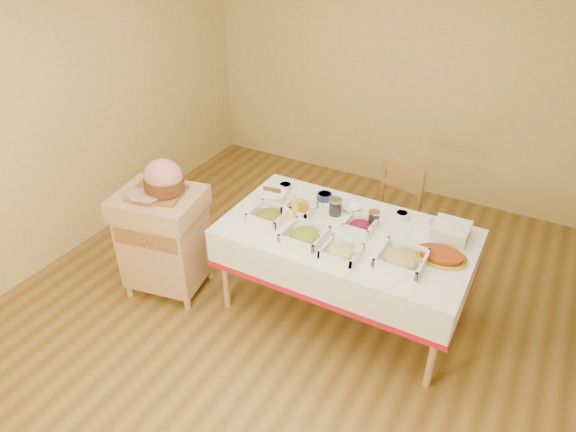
# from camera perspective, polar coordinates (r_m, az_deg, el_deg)

# --- Properties ---
(room_shell) EXTENTS (5.00, 5.00, 5.00)m
(room_shell) POSITION_cam_1_polar(r_m,az_deg,el_deg) (3.37, 0.41, 4.83)
(room_shell) COLOR olive
(room_shell) RESTS_ON ground
(dining_table) EXTENTS (1.82, 1.02, 0.76)m
(dining_table) POSITION_cam_1_polar(r_m,az_deg,el_deg) (3.87, 6.42, -3.61)
(dining_table) COLOR tan
(dining_table) RESTS_ON ground
(butcher_cart) EXTENTS (0.73, 0.64, 0.91)m
(butcher_cart) POSITION_cam_1_polar(r_m,az_deg,el_deg) (4.23, -13.62, -2.24)
(butcher_cart) COLOR tan
(butcher_cart) RESTS_ON ground
(dining_chair) EXTENTS (0.50, 0.49, 0.94)m
(dining_chair) POSITION_cam_1_polar(r_m,az_deg,el_deg) (4.49, 11.25, -0.22)
(dining_chair) COLOR olive
(dining_chair) RESTS_ON ground
(ham_on_board) EXTENTS (0.43, 0.41, 0.28)m
(ham_on_board) POSITION_cam_1_polar(r_m,az_deg,el_deg) (3.97, -13.78, 3.91)
(ham_on_board) COLOR olive
(ham_on_board) RESTS_ON butcher_cart
(serving_dish_a) EXTENTS (0.26, 0.26, 0.11)m
(serving_dish_a) POSITION_cam_1_polar(r_m,az_deg,el_deg) (3.86, -2.19, 0.09)
(serving_dish_a) COLOR white
(serving_dish_a) RESTS_ON dining_table
(serving_dish_b) EXTENTS (0.28, 0.28, 0.12)m
(serving_dish_b) POSITION_cam_1_polar(r_m,az_deg,el_deg) (3.64, 1.84, -2.16)
(serving_dish_b) COLOR white
(serving_dish_b) RESTS_ON dining_table
(serving_dish_c) EXTENTS (0.24, 0.24, 0.10)m
(serving_dish_c) POSITION_cam_1_polar(r_m,az_deg,el_deg) (3.50, 5.94, -3.99)
(serving_dish_c) COLOR white
(serving_dish_c) RESTS_ON dining_table
(serving_dish_d) EXTENTS (0.31, 0.31, 0.12)m
(serving_dish_d) POSITION_cam_1_polar(r_m,az_deg,el_deg) (3.49, 12.49, -4.68)
(serving_dish_d) COLOR white
(serving_dish_d) RESTS_ON dining_table
(serving_dish_e) EXTENTS (0.23, 0.22, 0.10)m
(serving_dish_e) POSITION_cam_1_polar(r_m,az_deg,el_deg) (3.94, 1.29, 0.78)
(serving_dish_e) COLOR white
(serving_dish_e) RESTS_ON dining_table
(serving_dish_f) EXTENTS (0.22, 0.21, 0.10)m
(serving_dish_f) POSITION_cam_1_polar(r_m,az_deg,el_deg) (3.79, 7.98, -1.01)
(serving_dish_f) COLOR white
(serving_dish_f) RESTS_ON dining_table
(small_bowl_left) EXTENTS (0.12, 0.12, 0.05)m
(small_bowl_left) POSITION_cam_1_polar(r_m,az_deg,el_deg) (4.25, -0.30, 3.28)
(small_bowl_left) COLOR white
(small_bowl_left) RESTS_ON dining_table
(small_bowl_mid) EXTENTS (0.12, 0.12, 0.05)m
(small_bowl_mid) POSITION_cam_1_polar(r_m,az_deg,el_deg) (4.12, 4.09, 2.22)
(small_bowl_mid) COLOR navy
(small_bowl_mid) RESTS_ON dining_table
(small_bowl_right) EXTENTS (0.11, 0.11, 0.05)m
(small_bowl_right) POSITION_cam_1_polar(r_m,az_deg,el_deg) (3.97, 12.54, 0.10)
(small_bowl_right) COLOR white
(small_bowl_right) RESTS_ON dining_table
(bowl_white_imported) EXTENTS (0.18, 0.18, 0.03)m
(bowl_white_imported) POSITION_cam_1_polar(r_m,az_deg,el_deg) (4.01, 6.99, 0.88)
(bowl_white_imported) COLOR white
(bowl_white_imported) RESTS_ON dining_table
(bowl_small_imported) EXTENTS (0.22, 0.22, 0.05)m
(bowl_small_imported) POSITION_cam_1_polar(r_m,az_deg,el_deg) (3.91, 16.47, -1.12)
(bowl_small_imported) COLOR white
(bowl_small_imported) RESTS_ON dining_table
(preserve_jar_left) EXTENTS (0.10, 0.10, 0.13)m
(preserve_jar_left) POSITION_cam_1_polar(r_m,az_deg,el_deg) (3.92, 5.29, 0.94)
(preserve_jar_left) COLOR silver
(preserve_jar_left) RESTS_ON dining_table
(preserve_jar_right) EXTENTS (0.09, 0.09, 0.11)m
(preserve_jar_right) POSITION_cam_1_polar(r_m,az_deg,el_deg) (3.85, 9.50, -0.28)
(preserve_jar_right) COLOR silver
(preserve_jar_right) RESTS_ON dining_table
(mustard_bottle) EXTENTS (0.06, 0.06, 0.19)m
(mustard_bottle) POSITION_cam_1_polar(r_m,az_deg,el_deg) (3.84, 0.85, 0.83)
(mustard_bottle) COLOR gold
(mustard_bottle) RESTS_ON dining_table
(bread_basket) EXTENTS (0.24, 0.24, 0.11)m
(bread_basket) POSITION_cam_1_polar(r_m,az_deg,el_deg) (4.09, -1.79, 2.27)
(bread_basket) COLOR white
(bread_basket) RESTS_ON dining_table
(plate_stack) EXTENTS (0.25, 0.25, 0.11)m
(plate_stack) POSITION_cam_1_polar(r_m,az_deg,el_deg) (3.83, 17.63, -1.61)
(plate_stack) COLOR white
(plate_stack) RESTS_ON dining_table
(brass_platter) EXTENTS (0.35, 0.25, 0.05)m
(brass_platter) POSITION_cam_1_polar(r_m,az_deg,el_deg) (3.62, 16.61, -4.25)
(brass_platter) COLOR gold
(brass_platter) RESTS_ON dining_table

